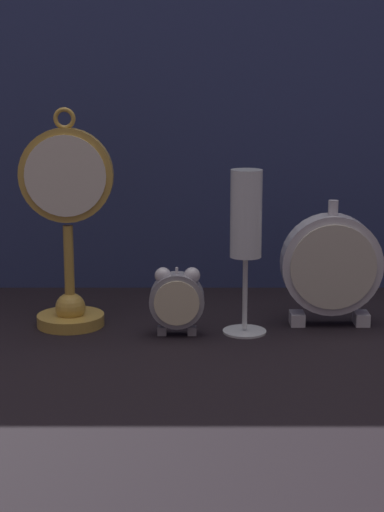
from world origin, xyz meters
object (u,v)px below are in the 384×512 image
at_px(mantel_clock_silver, 331,265).
at_px(champagne_flute, 246,227).
at_px(pocket_watch_on_stand, 68,232).
at_px(alarm_clock_twin_bell, 177,298).

height_order(mantel_clock_silver, champagne_flute, champagne_flute).
bearing_deg(pocket_watch_on_stand, alarm_clock_twin_bell, -16.43).
bearing_deg(mantel_clock_silver, alarm_clock_twin_bell, -167.46).
height_order(alarm_clock_twin_bell, mantel_clock_silver, mantel_clock_silver).
relative_size(pocket_watch_on_stand, alarm_clock_twin_bell, 3.22).
xyz_separation_m(pocket_watch_on_stand, champagne_flute, (0.24, -0.03, 0.01)).
distance_m(pocket_watch_on_stand, champagne_flute, 0.25).
bearing_deg(alarm_clock_twin_bell, mantel_clock_silver, 12.54).
height_order(pocket_watch_on_stand, champagne_flute, pocket_watch_on_stand).
relative_size(alarm_clock_twin_bell, champagne_flute, 0.42).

